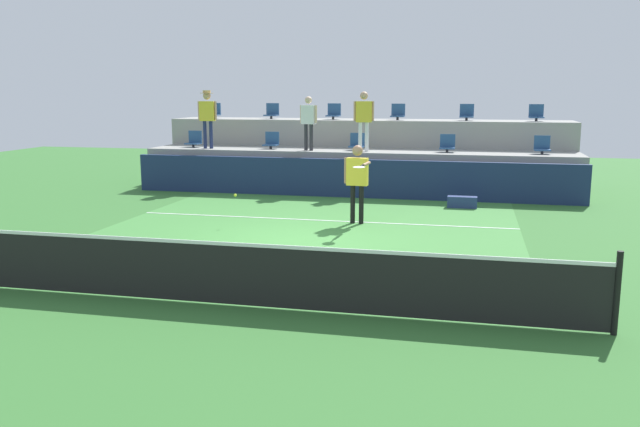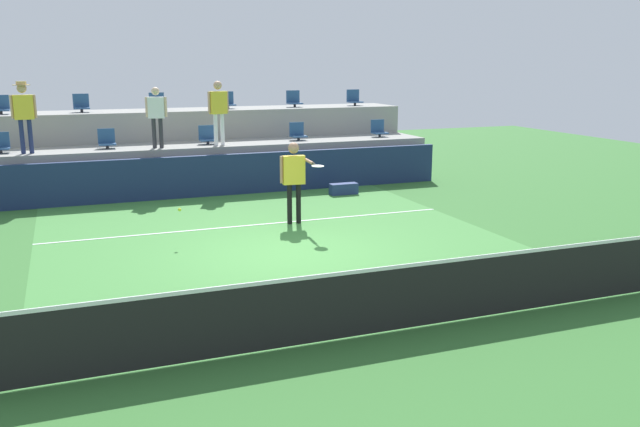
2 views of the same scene
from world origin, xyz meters
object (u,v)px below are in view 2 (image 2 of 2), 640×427
Objects in this scene: stadium_chair_lower_center at (207,136)px; tennis_ball at (180,210)px; stadium_chair_upper_right at (294,100)px; tennis_player at (294,174)px; equipment_bag at (344,189)px; stadium_chair_upper_far_left at (1,106)px; stadium_chair_upper_mid_right at (227,102)px; stadium_chair_lower_left at (107,140)px; stadium_chair_upper_mid_left at (157,103)px; stadium_chair_upper_left at (81,105)px; stadium_chair_lower_far_right at (379,130)px; stadium_chair_lower_far_left at (0,144)px; spectator_with_hat at (24,109)px; stadium_chair_lower_right at (298,133)px; stadium_chair_upper_far_right at (354,99)px; spectator_in_grey at (156,112)px; spectator_in_white at (218,106)px.

tennis_ball is at bearing -106.88° from stadium_chair_lower_center.
stadium_chair_upper_right is 0.29× the size of tennis_player.
stadium_chair_upper_right reaches higher than equipment_bag.
stadium_chair_lower_center is 0.29× the size of tennis_player.
stadium_chair_upper_mid_right is (6.34, 0.00, 0.00)m from stadium_chair_upper_far_left.
stadium_chair_upper_mid_left is at bearing 48.31° from stadium_chair_lower_left.
stadium_chair_upper_left reaches higher than tennis_player.
stadium_chair_lower_left reaches higher than tennis_ball.
tennis_player reaches higher than stadium_chair_lower_far_right.
stadium_chair_lower_far_left and stadium_chair_lower_center have the same top height.
stadium_chair_lower_far_right is at bearing -9.58° from stadium_chair_upper_far_left.
stadium_chair_lower_far_right is at bearing 39.34° from tennis_ball.
stadium_chair_lower_far_right is (10.62, 0.00, 0.00)m from stadium_chair_lower_far_left.
stadium_chair_upper_right is 8.13m from spectator_with_hat.
stadium_chair_upper_mid_left is at bearing 180.00° from stadium_chair_upper_mid_right.
stadium_chair_lower_far_left is 10.62m from stadium_chair_lower_far_right.
stadium_chair_lower_far_right is 1.00× the size of stadium_chair_upper_left.
spectator_with_hat is at bearing -175.28° from stadium_chair_lower_center.
stadium_chair_lower_center is 5.11m from tennis_player.
stadium_chair_upper_left is at bearing 41.19° from stadium_chair_lower_far_left.
stadium_chair_lower_left is at bearing 0.00° from stadium_chair_lower_far_left.
stadium_chair_upper_mid_right reaches higher than stadium_chair_lower_far_left.
stadium_chair_upper_mid_right is at bearing 69.91° from tennis_ball.
stadium_chair_lower_far_right is at bearing -11.87° from stadium_chair_upper_left.
stadium_chair_lower_right and stadium_chair_lower_far_right have the same top height.
stadium_chair_upper_mid_right is at bearing 15.93° from stadium_chair_lower_far_left.
stadium_chair_upper_mid_left is at bearing 121.38° from stadium_chair_lower_center.
stadium_chair_upper_right is (0.50, 1.80, 0.85)m from stadium_chair_lower_right.
stadium_chair_lower_center is at bearing -161.21° from stadium_chair_upper_far_right.
stadium_chair_upper_mid_left and stadium_chair_upper_far_right have the same top height.
spectator_with_hat is at bearing 166.28° from equipment_bag.
stadium_chair_lower_far_right is at bearing -39.97° from stadium_chair_upper_right.
stadium_chair_upper_mid_left is 7.65× the size of tennis_ball.
stadium_chair_lower_center is 5.34m from stadium_chair_lower_far_right.
stadium_chair_lower_far_left is at bearing -138.81° from stadium_chair_upper_left.
stadium_chair_upper_right is 1.00× the size of stadium_chair_upper_far_right.
stadium_chair_upper_right is 7.30m from tennis_player.
stadium_chair_lower_far_right is at bearing -15.62° from stadium_chair_upper_mid_left.
stadium_chair_upper_far_left is 0.32× the size of spectator_in_grey.
stadium_chair_lower_far_left is 6.61m from stadium_chair_upper_mid_right.
stadium_chair_upper_mid_left is (4.19, 1.80, 0.85)m from stadium_chair_lower_far_left.
stadium_chair_lower_far_left is at bearing 121.11° from tennis_ball.
spectator_with_hat is at bearing 117.86° from tennis_ball.
stadium_chair_upper_far_right is (10.57, 1.80, 0.85)m from stadium_chair_lower_far_left.
stadium_chair_upper_left is at bearing 121.03° from tennis_player.
stadium_chair_upper_mid_left is at bearing 164.38° from stadium_chair_lower_far_right.
stadium_chair_lower_far_right is at bearing -22.63° from stadium_chair_upper_mid_right.
spectator_in_grey is 1.67m from spectator_in_white.
tennis_ball is at bearing -163.04° from tennis_player.
stadium_chair_lower_far_left is 1.00× the size of stadium_chair_upper_far_right.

